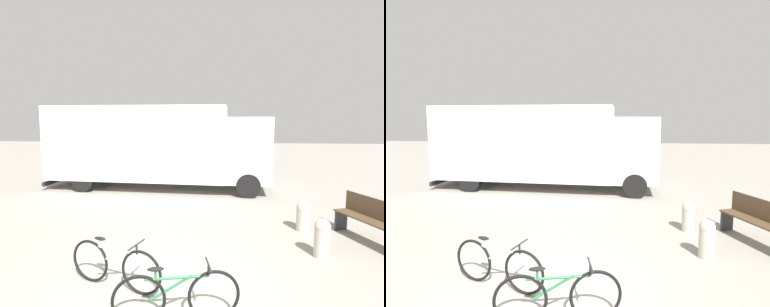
{
  "view_description": "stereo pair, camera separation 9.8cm",
  "coord_description": "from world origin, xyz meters",
  "views": [
    {
      "loc": [
        0.87,
        -4.25,
        2.73
      ],
      "look_at": [
        0.01,
        4.75,
        1.68
      ],
      "focal_mm": 28.0,
      "sensor_mm": 36.0,
      "label": 1
    },
    {
      "loc": [
        0.97,
        -4.24,
        2.73
      ],
      "look_at": [
        0.01,
        4.75,
        1.68
      ],
      "focal_mm": 28.0,
      "sensor_mm": 36.0,
      "label": 2
    }
  ],
  "objects": [
    {
      "name": "park_bench",
      "position": [
        4.25,
        2.38,
        0.55
      ],
      "size": [
        1.06,
        1.91,
        0.98
      ],
      "rotation": [
        0.0,
        0.0,
        1.95
      ],
      "color": "brown",
      "rests_on": "ground"
    },
    {
      "name": "delivery_truck",
      "position": [
        -1.64,
        7.2,
        1.76
      ],
      "size": [
        8.64,
        2.63,
        3.21
      ],
      "rotation": [
        0.0,
        0.0,
        -0.05
      ],
      "color": "white",
      "rests_on": "ground"
    },
    {
      "name": "bicycle_near",
      "position": [
        -0.81,
        0.19,
        0.38
      ],
      "size": [
        1.65,
        0.62,
        0.81
      ],
      "rotation": [
        0.0,
        0.0,
        -0.31
      ],
      "color": "black",
      "rests_on": "ground"
    },
    {
      "name": "ground_plane",
      "position": [
        0.0,
        0.0,
        0.0
      ],
      "size": [
        60.0,
        60.0,
        0.0
      ],
      "primitive_type": "plane",
      "color": "gray"
    },
    {
      "name": "bollard_far_bench",
      "position": [
        2.9,
        3.04,
        0.4
      ],
      "size": [
        0.32,
        0.32,
        0.74
      ],
      "color": "#B2AD9E",
      "rests_on": "ground"
    },
    {
      "name": "bicycle_middle",
      "position": [
        0.31,
        -0.57,
        0.38
      ],
      "size": [
        1.69,
        0.52,
        0.81
      ],
      "rotation": [
        0.0,
        0.0,
        0.22
      ],
      "color": "black",
      "rests_on": "ground"
    },
    {
      "name": "bollard_near_bench",
      "position": [
        2.89,
        1.63,
        0.42
      ],
      "size": [
        0.31,
        0.31,
        0.77
      ],
      "color": "#B2AD9E",
      "rests_on": "ground"
    }
  ]
}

